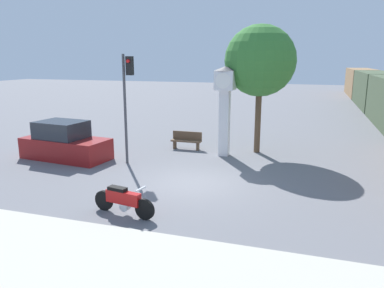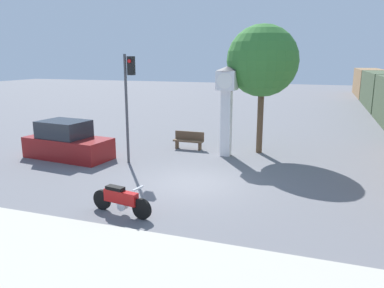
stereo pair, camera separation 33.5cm
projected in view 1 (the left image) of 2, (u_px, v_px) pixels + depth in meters
The scene contains 7 objects.
ground_plane at pixel (194, 183), 14.39m from camera, with size 120.00×120.00×0.00m, color slate.
motorcycle at pixel (123, 200), 11.37m from camera, with size 2.17×0.59×0.97m.
clock_tower at pixel (225, 97), 17.89m from camera, with size 1.08×1.08×4.32m.
traffic_light at pixel (127, 90), 16.37m from camera, with size 0.50×0.35×4.87m.
street_tree at pixel (260, 61), 18.14m from camera, with size 3.47×3.47×6.31m.
bench at pixel (187, 140), 19.71m from camera, with size 1.60×0.44×0.92m.
parked_car at pixel (65, 143), 17.76m from camera, with size 4.37×2.25×1.80m.
Camera 1 is at (4.11, -13.06, 4.67)m, focal length 35.00 mm.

